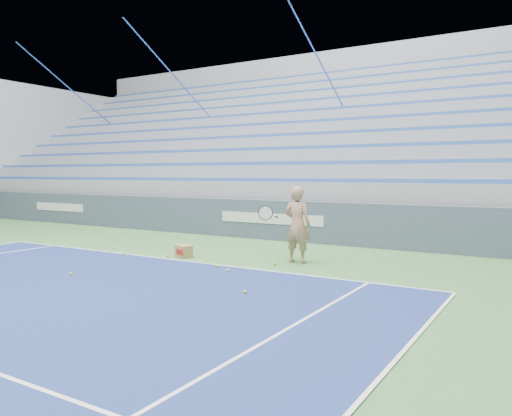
% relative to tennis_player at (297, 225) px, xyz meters
% --- Properties ---
extents(sponsor_barrier, '(30.00, 0.32, 1.10)m').
position_rel_tennis_player_xyz_m(sponsor_barrier, '(-2.21, 2.90, -0.24)').
color(sponsor_barrier, '#404D61').
rests_on(sponsor_barrier, ground).
extents(bleachers, '(31.00, 9.15, 7.30)m').
position_rel_tennis_player_xyz_m(bleachers, '(-2.21, 8.61, 1.56)').
color(bleachers, '#999CA1').
rests_on(bleachers, ground).
extents(tennis_player, '(0.90, 0.81, 1.58)m').
position_rel_tennis_player_xyz_m(tennis_player, '(0.00, 0.00, 0.00)').
color(tennis_player, tan).
rests_on(tennis_player, ground).
extents(ball_box, '(0.44, 0.40, 0.27)m').
position_rel_tennis_player_xyz_m(ball_box, '(-2.42, -0.71, -0.66)').
color(ball_box, '#9D794C').
rests_on(ball_box, ground).
extents(tennis_ball_0, '(0.07, 0.07, 0.07)m').
position_rel_tennis_player_xyz_m(tennis_ball_0, '(-3.76, -1.20, -0.76)').
color(tennis_ball_0, '#BAD72C').
rests_on(tennis_ball_0, ground).
extents(tennis_ball_1, '(0.07, 0.07, 0.07)m').
position_rel_tennis_player_xyz_m(tennis_ball_1, '(-4.67, -0.64, -0.76)').
color(tennis_ball_1, '#BAD72C').
rests_on(tennis_ball_1, ground).
extents(tennis_ball_2, '(0.07, 0.07, 0.07)m').
position_rel_tennis_player_xyz_m(tennis_ball_2, '(-2.90, -3.30, -0.76)').
color(tennis_ball_2, '#BAD72C').
rests_on(tennis_ball_2, ground).
extents(tennis_ball_3, '(0.07, 0.07, 0.07)m').
position_rel_tennis_player_xyz_m(tennis_ball_3, '(-2.71, -0.91, -0.76)').
color(tennis_ball_3, '#BAD72C').
rests_on(tennis_ball_3, ground).
extents(tennis_ball_4, '(0.07, 0.07, 0.07)m').
position_rel_tennis_player_xyz_m(tennis_ball_4, '(-1.07, -1.32, -0.76)').
color(tennis_ball_4, '#BAD72C').
rests_on(tennis_ball_4, ground).
extents(tennis_ball_5, '(0.07, 0.07, 0.07)m').
position_rel_tennis_player_xyz_m(tennis_ball_5, '(0.53, -2.82, -0.76)').
color(tennis_ball_5, '#BAD72C').
rests_on(tennis_ball_5, ground).
extents(tennis_ball_6, '(0.07, 0.07, 0.07)m').
position_rel_tennis_player_xyz_m(tennis_ball_6, '(-0.65, -1.56, -0.76)').
color(tennis_ball_6, '#BAD72C').
rests_on(tennis_ball_6, ground).
extents(tennis_ball_7, '(0.07, 0.07, 0.07)m').
position_rel_tennis_player_xyz_m(tennis_ball_7, '(-0.26, -0.47, -0.76)').
color(tennis_ball_7, '#BAD72C').
rests_on(tennis_ball_7, ground).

